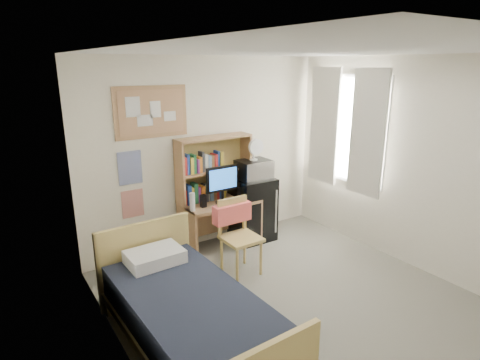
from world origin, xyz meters
TOP-DOWN VIEW (x-y plane):
  - floor at (0.00, 0.00)m, footprint 3.60×4.20m
  - ceiling at (0.00, 0.00)m, footprint 3.60×4.20m
  - wall_back at (0.00, 2.10)m, footprint 3.60×0.04m
  - wall_left at (-1.80, 0.00)m, footprint 0.04×4.20m
  - wall_right at (1.80, 0.00)m, footprint 0.04×4.20m
  - window_unit at (1.75, 1.20)m, footprint 0.10×1.40m
  - curtain_left at (1.72, 0.80)m, footprint 0.04×0.55m
  - curtain_right at (1.72, 1.60)m, footprint 0.04×0.55m
  - bulletin_board at (-0.78, 2.08)m, footprint 0.94×0.03m
  - poster_wave at (-1.10, 2.09)m, footprint 0.30×0.01m
  - poster_japan at (-1.10, 2.09)m, footprint 0.28×0.01m
  - desk at (0.03, 1.80)m, footprint 1.09×0.55m
  - desk_chair at (-0.14, 1.03)m, footprint 0.48×0.48m
  - mini_fridge at (0.57, 1.81)m, footprint 0.55×0.55m
  - bed at (-1.28, 0.11)m, footprint 1.06×2.02m
  - hutch at (0.02, 1.95)m, footprint 1.08×0.29m
  - monitor at (0.03, 1.74)m, footprint 0.48×0.04m
  - keyboard at (0.03, 1.60)m, footprint 0.41×0.14m
  - speaker_left at (-0.27, 1.74)m, footprint 0.07×0.07m
  - speaker_right at (0.33, 1.74)m, footprint 0.07×0.07m
  - water_bottle at (-0.45, 1.69)m, footprint 0.07×0.07m
  - hoodie at (-0.15, 1.23)m, footprint 0.49×0.16m
  - microwave at (0.57, 1.79)m, footprint 0.46×0.36m
  - desk_fan at (0.57, 1.79)m, footprint 0.22×0.22m
  - pillow at (-1.30, 0.86)m, footprint 0.56×0.40m

SIDE VIEW (x-z plane):
  - floor at x=0.00m, z-range -0.02..0.00m
  - bed at x=-1.28m, z-range 0.00..0.55m
  - desk at x=0.03m, z-range 0.00..0.68m
  - mini_fridge at x=0.57m, z-range 0.00..0.92m
  - desk_chair at x=-0.14m, z-range 0.00..0.94m
  - pillow at x=-1.30m, z-range 0.55..0.68m
  - keyboard at x=0.03m, z-range 0.68..0.70m
  - hoodie at x=-0.15m, z-range 0.61..0.84m
  - speaker_left at x=-0.27m, z-range 0.68..0.84m
  - speaker_right at x=0.33m, z-range 0.68..0.85m
  - poster_japan at x=-1.10m, z-range 0.60..0.96m
  - water_bottle at x=-0.45m, z-range 0.68..0.91m
  - monitor at x=0.03m, z-range 0.68..1.19m
  - microwave at x=0.57m, z-range 0.92..1.19m
  - hutch at x=0.02m, z-range 0.68..1.56m
  - poster_wave at x=-1.10m, z-range 1.04..1.46m
  - wall_back at x=0.00m, z-range 0.00..2.60m
  - wall_left at x=-1.80m, z-range 0.00..2.60m
  - wall_right at x=1.80m, z-range 0.00..2.60m
  - desk_fan at x=0.57m, z-range 1.19..1.47m
  - window_unit at x=1.75m, z-range 0.75..2.45m
  - curtain_left at x=1.72m, z-range 0.75..2.45m
  - curtain_right at x=1.72m, z-range 0.75..2.45m
  - bulletin_board at x=-0.78m, z-range 1.60..2.24m
  - ceiling at x=0.00m, z-range 2.59..2.61m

